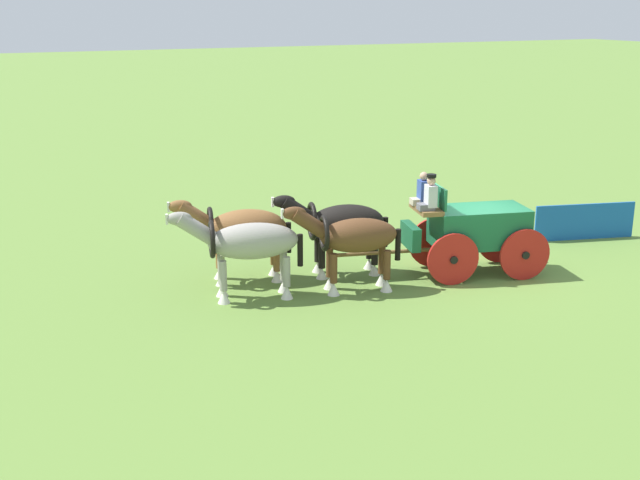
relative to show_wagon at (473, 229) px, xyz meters
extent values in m
plane|color=olive|center=(-0.17, 0.04, -1.23)|extent=(220.00, 220.00, 0.00)
cube|color=#195B38|center=(-0.17, 0.04, 0.05)|extent=(2.68, 1.87, 1.01)
cube|color=brown|center=(1.25, -0.32, 0.59)|extent=(0.83, 1.29, 0.12)
cube|color=#195B38|center=(1.64, -0.42, -0.10)|extent=(0.49, 1.08, 0.60)
cube|color=#195B38|center=(0.96, -0.24, 0.93)|extent=(0.35, 1.17, 0.55)
cube|color=red|center=(-0.17, 0.04, -0.55)|extent=(2.63, 0.81, 0.16)
cylinder|color=red|center=(0.96, 0.54, -0.55)|extent=(1.33, 0.41, 1.36)
cylinder|color=black|center=(0.96, 0.54, -0.55)|extent=(0.24, 0.22, 0.20)
cylinder|color=red|center=(0.59, -0.93, -0.55)|extent=(1.33, 0.41, 1.36)
cylinder|color=black|center=(0.59, -0.93, -0.55)|extent=(0.24, 0.22, 0.20)
cylinder|color=red|center=(-0.92, 1.02, -0.55)|extent=(1.33, 0.41, 1.36)
cylinder|color=black|center=(-0.92, 1.02, -0.55)|extent=(0.24, 0.22, 0.20)
cylinder|color=red|center=(-1.30, -0.46, -0.55)|extent=(1.33, 0.41, 1.36)
cylinder|color=black|center=(-1.30, -0.46, -0.55)|extent=(0.24, 0.22, 0.20)
cylinder|color=brown|center=(2.27, -0.57, -0.50)|extent=(2.55, 0.73, 0.10)
cube|color=slate|center=(1.44, -0.07, 0.73)|extent=(0.47, 0.41, 0.16)
cube|color=silver|center=(1.33, -0.04, 1.01)|extent=(0.32, 0.41, 0.55)
sphere|color=tan|center=(1.33, -0.04, 1.39)|extent=(0.22, 0.22, 0.22)
cylinder|color=black|center=(1.33, -0.04, 1.52)|extent=(0.24, 0.24, 0.08)
cube|color=#BCB293|center=(1.30, -0.63, 0.73)|extent=(0.47, 0.41, 0.16)
cube|color=#334C99|center=(1.18, -0.60, 1.01)|extent=(0.32, 0.41, 0.55)
sphere|color=tan|center=(1.18, -0.60, 1.39)|extent=(0.22, 0.22, 0.22)
ellipsoid|color=brown|center=(3.30, -0.17, 0.19)|extent=(2.08, 1.30, 0.85)
cylinder|color=brown|center=(4.02, -0.10, -0.54)|extent=(0.18, 0.18, 0.74)
cone|color=silver|center=(4.02, -0.10, -1.07)|extent=(0.30, 0.30, 0.32)
cylinder|color=brown|center=(3.90, -0.56, -0.54)|extent=(0.18, 0.18, 0.74)
cone|color=silver|center=(3.90, -0.56, -1.07)|extent=(0.30, 0.30, 0.32)
cylinder|color=brown|center=(2.71, 0.23, -0.54)|extent=(0.18, 0.18, 0.74)
cone|color=silver|center=(2.71, 0.23, -1.07)|extent=(0.30, 0.30, 0.32)
cylinder|color=brown|center=(2.59, -0.23, -0.54)|extent=(0.18, 0.18, 0.74)
cone|color=silver|center=(2.59, -0.23, -1.07)|extent=(0.30, 0.30, 0.32)
cylinder|color=brown|center=(4.50, -0.47, 0.58)|extent=(1.00, 0.58, 0.81)
ellipsoid|color=brown|center=(4.86, -0.56, 0.83)|extent=(0.65, 0.40, 0.32)
cube|color=silver|center=(5.13, -0.63, 0.83)|extent=(0.08, 0.11, 0.24)
torus|color=black|center=(4.14, -0.38, 0.29)|extent=(0.33, 0.89, 0.89)
cylinder|color=black|center=(2.32, 0.08, -0.11)|extent=(0.14, 0.14, 0.80)
ellipsoid|color=black|center=(2.99, -1.43, 0.15)|extent=(2.20, 1.45, 0.98)
cylinder|color=black|center=(3.74, -1.34, -0.60)|extent=(0.18, 0.18, 0.68)
cone|color=silver|center=(3.74, -1.34, -1.09)|extent=(0.30, 0.30, 0.29)
cylinder|color=black|center=(3.61, -1.86, -0.60)|extent=(0.18, 0.18, 0.68)
cone|color=silver|center=(3.61, -1.86, -1.09)|extent=(0.30, 0.30, 0.29)
cylinder|color=black|center=(2.37, -0.99, -0.60)|extent=(0.18, 0.18, 0.68)
cone|color=silver|center=(2.37, -0.99, -1.09)|extent=(0.30, 0.30, 0.29)
cylinder|color=black|center=(2.23, -1.51, -0.60)|extent=(0.18, 0.18, 0.68)
cone|color=silver|center=(2.23, -1.51, -1.09)|extent=(0.30, 0.30, 0.29)
cylinder|color=black|center=(4.23, -1.74, 0.56)|extent=(1.00, 0.58, 0.81)
ellipsoid|color=black|center=(4.58, -1.83, 0.82)|extent=(0.65, 0.40, 0.32)
cube|color=silver|center=(4.86, -1.90, 0.82)|extent=(0.08, 0.11, 0.24)
torus|color=black|center=(3.87, -1.65, 0.25)|extent=(0.36, 1.00, 1.00)
cylinder|color=black|center=(1.96, -1.17, -0.15)|extent=(0.14, 0.14, 0.80)
ellipsoid|color=#9E998E|center=(5.83, -0.80, 0.20)|extent=(2.33, 1.39, 0.88)
cylinder|color=#9E998E|center=(6.62, -0.76, -0.54)|extent=(0.18, 0.18, 0.74)
cone|color=silver|center=(6.62, -0.76, -1.07)|extent=(0.30, 0.30, 0.32)
cylinder|color=#9E998E|center=(6.51, -1.22, -0.54)|extent=(0.18, 0.18, 0.74)
cone|color=silver|center=(6.51, -1.22, -1.07)|extent=(0.30, 0.30, 0.32)
cylinder|color=#9E998E|center=(5.14, -0.38, -0.54)|extent=(0.18, 0.18, 0.74)
cone|color=silver|center=(5.14, -0.38, -1.07)|extent=(0.30, 0.30, 0.32)
cylinder|color=#9E998E|center=(5.03, -0.85, -0.54)|extent=(0.18, 0.18, 0.74)
cone|color=silver|center=(5.03, -0.85, -1.07)|extent=(0.30, 0.30, 0.32)
cylinder|color=#9E998E|center=(7.13, -1.13, 0.59)|extent=(1.00, 0.58, 0.81)
ellipsoid|color=#9E998E|center=(7.49, -1.22, 0.85)|extent=(0.65, 0.40, 0.32)
cube|color=silver|center=(7.76, -1.29, 0.85)|extent=(0.08, 0.11, 0.24)
torus|color=black|center=(6.78, -1.04, 0.30)|extent=(0.34, 0.91, 0.91)
cylinder|color=black|center=(4.72, -0.52, -0.10)|extent=(0.14, 0.14, 0.80)
ellipsoid|color=brown|center=(5.51, -2.06, 0.15)|extent=(2.22, 1.47, 1.00)
cylinder|color=brown|center=(6.27, -1.97, -0.61)|extent=(0.18, 0.18, 0.67)
cone|color=silver|center=(6.27, -1.97, -1.09)|extent=(0.30, 0.30, 0.29)
cylinder|color=brown|center=(6.13, -2.50, -0.61)|extent=(0.18, 0.18, 0.67)
cone|color=silver|center=(6.13, -2.50, -1.09)|extent=(0.30, 0.30, 0.29)
cylinder|color=brown|center=(4.88, -1.62, -0.61)|extent=(0.18, 0.18, 0.67)
cone|color=silver|center=(4.88, -1.62, -1.09)|extent=(0.30, 0.30, 0.29)
cylinder|color=brown|center=(4.75, -2.15, -0.61)|extent=(0.18, 0.18, 0.67)
cone|color=silver|center=(4.75, -2.15, -1.09)|extent=(0.30, 0.30, 0.29)
cylinder|color=brown|center=(6.75, -2.38, 0.56)|extent=(1.00, 0.58, 0.81)
ellipsoid|color=brown|center=(7.11, -2.47, 0.82)|extent=(0.65, 0.40, 0.32)
cube|color=silver|center=(7.38, -2.54, 0.82)|extent=(0.08, 0.11, 0.24)
torus|color=black|center=(6.40, -2.29, 0.25)|extent=(0.37, 1.02, 1.02)
cylinder|color=black|center=(4.47, -1.80, -0.15)|extent=(0.14, 0.14, 0.80)
cube|color=#1959B2|center=(-5.01, -1.14, -0.68)|extent=(3.10, 0.89, 1.10)
camera|label=1|loc=(12.33, 16.37, 5.64)|focal=44.88mm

